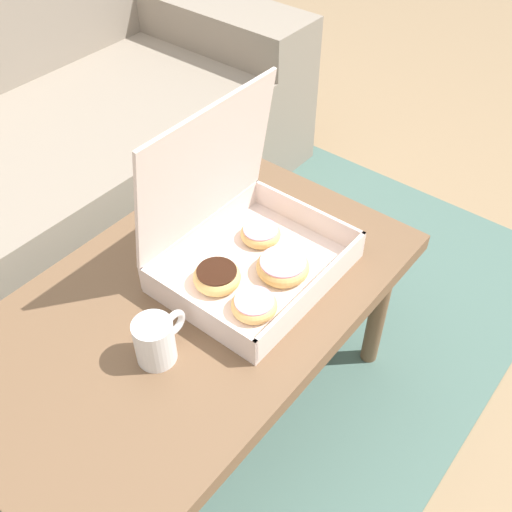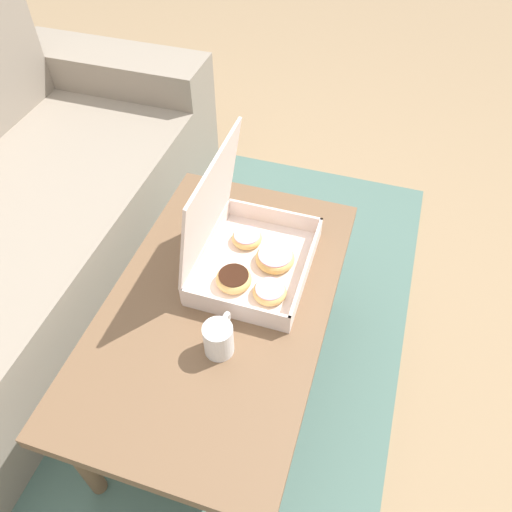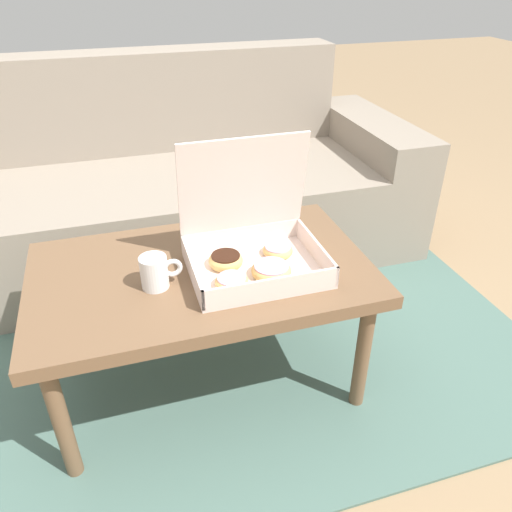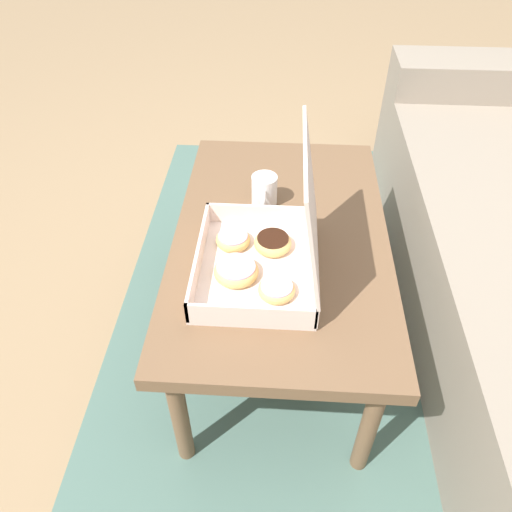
# 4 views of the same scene
# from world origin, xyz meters

# --- Properties ---
(ground_plane) EXTENTS (12.00, 12.00, 0.00)m
(ground_plane) POSITION_xyz_m (0.00, 0.00, 0.00)
(ground_plane) COLOR #937756
(area_rug) EXTENTS (2.36, 1.87, 0.01)m
(area_rug) POSITION_xyz_m (0.00, 0.30, 0.01)
(area_rug) COLOR #4C6B60
(area_rug) RESTS_ON ground_plane
(coffee_table) EXTENTS (0.97, 0.58, 0.45)m
(coffee_table) POSITION_xyz_m (0.00, -0.09, 0.40)
(coffee_table) COLOR brown
(coffee_table) RESTS_ON ground_plane
(pastry_box) EXTENTS (0.37, 0.30, 0.36)m
(pastry_box) POSITION_xyz_m (0.14, -0.12, 0.51)
(pastry_box) COLOR silver
(pastry_box) RESTS_ON coffee_table
(coffee_mug) EXTENTS (0.11, 0.07, 0.09)m
(coffee_mug) POSITION_xyz_m (-0.13, -0.14, 0.49)
(coffee_mug) COLOR white
(coffee_mug) RESTS_ON coffee_table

